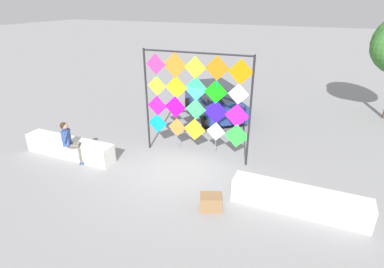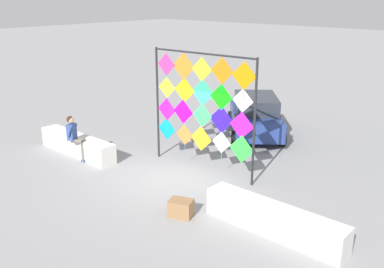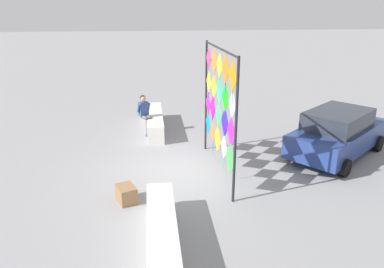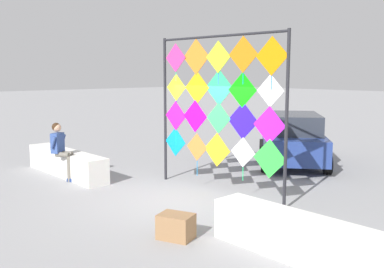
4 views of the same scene
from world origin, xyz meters
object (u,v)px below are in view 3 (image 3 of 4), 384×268
Objects in this scene: kite_display_rack at (219,101)px; cardboard_box_large at (126,194)px; seated_vendor at (145,112)px; parked_car at (338,133)px.

cardboard_box_large is (1.51, -2.61, -1.96)m from kite_display_rack.
seated_vendor is 0.36× the size of parked_car.
seated_vendor is at bearing -114.48° from parked_car.
parked_car is (2.84, 6.24, -0.10)m from seated_vendor.
cardboard_box_large is (2.29, -6.70, -0.58)m from parked_car.
seated_vendor is at bearing -149.35° from kite_display_rack.
kite_display_rack is at bearing 120.03° from cardboard_box_large.
seated_vendor is (-3.62, -2.14, -1.27)m from kite_display_rack.
seated_vendor is 5.19m from cardboard_box_large.
kite_display_rack is 0.89× the size of parked_car.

